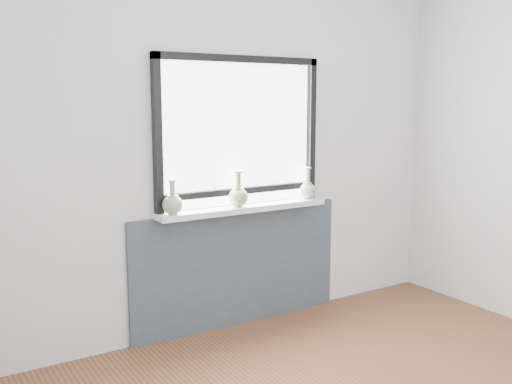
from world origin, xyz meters
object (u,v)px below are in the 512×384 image
windowsill (244,208)px  vase_b (238,195)px  vase_c (307,189)px  vase_a (173,203)px

windowsill → vase_b: size_ratio=5.18×
vase_b → vase_c: bearing=0.6°
vase_c → vase_a: bearing=-179.0°
windowsill → vase_b: bearing=-169.7°
vase_a → vase_c: bearing=1.0°
vase_a → vase_b: (0.51, 0.01, 0.01)m
windowsill → vase_c: vase_c is taller
windowsill → vase_c: size_ratio=5.47×
windowsill → vase_b: vase_b is taller
vase_a → vase_c: vase_c is taller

